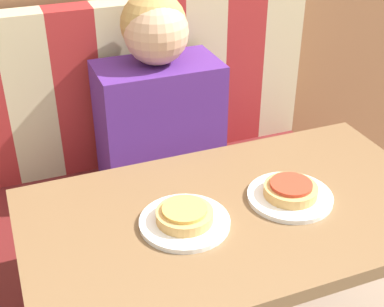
% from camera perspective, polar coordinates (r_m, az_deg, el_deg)
% --- Properties ---
extents(booth_seat, '(1.22, 0.49, 0.45)m').
position_cam_1_polar(booth_seat, '(2.01, -3.10, -8.15)').
color(booth_seat, '#5B1919').
rests_on(booth_seat, ground_plane).
extents(booth_backrest, '(1.22, 0.10, 0.57)m').
position_cam_1_polar(booth_backrest, '(1.90, -5.45, 7.60)').
color(booth_backrest, maroon).
rests_on(booth_backrest, booth_seat).
extents(dining_table, '(1.00, 0.57, 0.73)m').
position_cam_1_polar(dining_table, '(1.34, 4.68, -9.83)').
color(dining_table, brown).
rests_on(dining_table, ground_plane).
extents(person, '(0.39, 0.24, 0.64)m').
position_cam_1_polar(person, '(1.72, -3.64, 5.98)').
color(person, '#4C237A').
rests_on(person, booth_seat).
extents(plate_left, '(0.21, 0.21, 0.01)m').
position_cam_1_polar(plate_left, '(1.21, -0.79, -7.33)').
color(plate_left, white).
rests_on(plate_left, dining_table).
extents(plate_right, '(0.21, 0.21, 0.01)m').
position_cam_1_polar(plate_right, '(1.31, 10.39, -4.55)').
color(plate_right, white).
rests_on(plate_right, dining_table).
extents(pizza_left, '(0.13, 0.13, 0.03)m').
position_cam_1_polar(pizza_left, '(1.20, -0.80, -6.52)').
color(pizza_left, tan).
rests_on(pizza_left, plate_left).
extents(pizza_right, '(0.13, 0.13, 0.03)m').
position_cam_1_polar(pizza_right, '(1.30, 10.48, -3.78)').
color(pizza_right, tan).
rests_on(pizza_right, plate_right).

